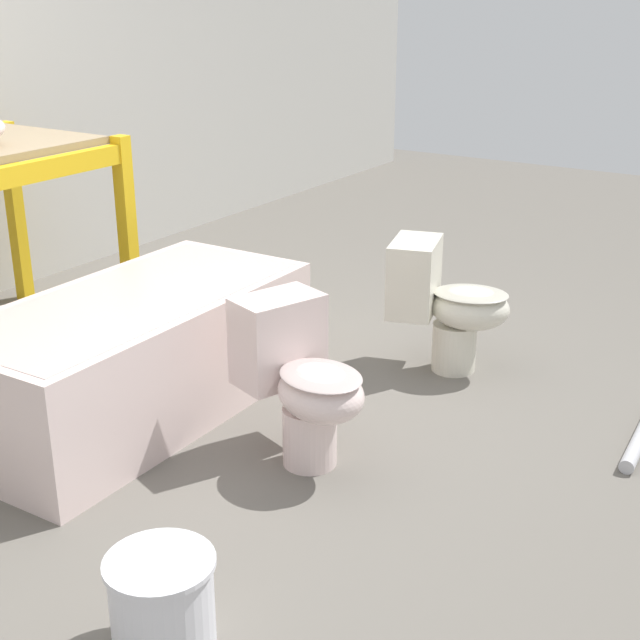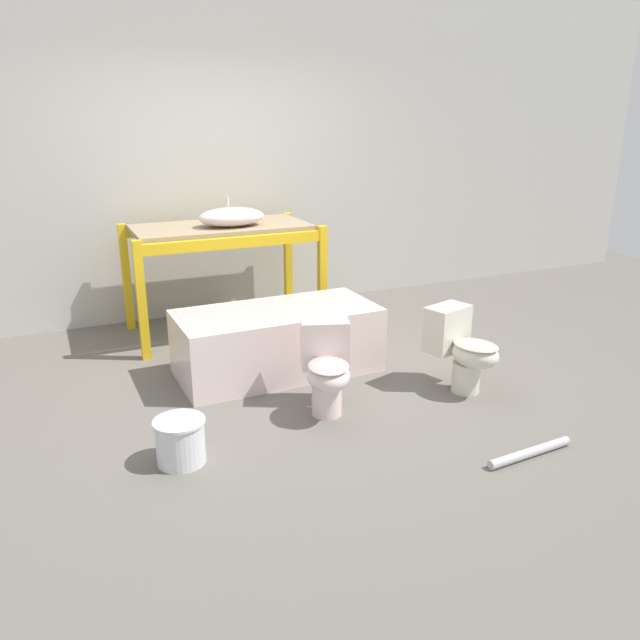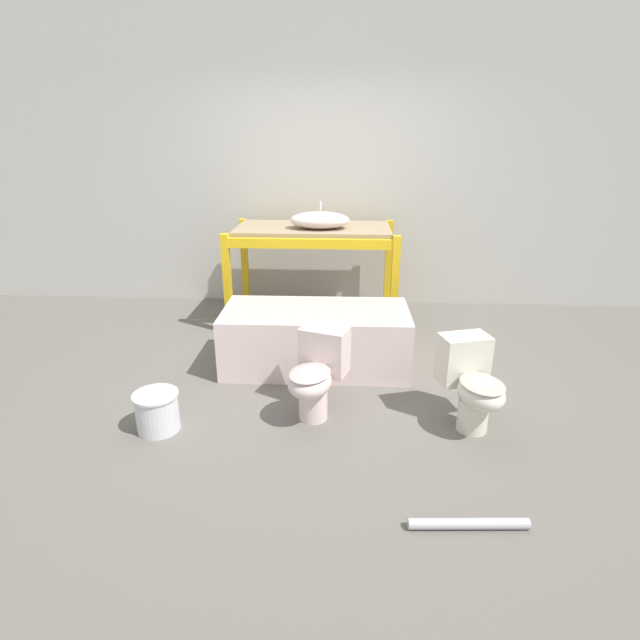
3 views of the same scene
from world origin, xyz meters
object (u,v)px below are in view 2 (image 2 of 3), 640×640
sink_basin (232,217)px  bucket_white (180,440)px  toilet_near (462,347)px  toilet_far (327,366)px  bathtub_main (278,336)px

sink_basin → bucket_white: bearing=-115.2°
toilet_near → toilet_far: same height
bathtub_main → toilet_far: toilet_far is taller
bathtub_main → sink_basin: bearing=90.6°
bathtub_main → toilet_far: size_ratio=2.55×
sink_basin → toilet_far: size_ratio=0.96×
bathtub_main → bucket_white: size_ratio=5.16×
bathtub_main → bucket_white: bathtub_main is taller
toilet_far → sink_basin: bearing=111.9°
sink_basin → bathtub_main: (0.02, -1.01, -0.77)m
bucket_white → sink_basin: bearing=64.8°
bathtub_main → toilet_far: bearing=-86.7°
bathtub_main → bucket_white: 1.43m
sink_basin → toilet_far: 1.93m
toilet_near → bucket_white: toilet_near is taller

